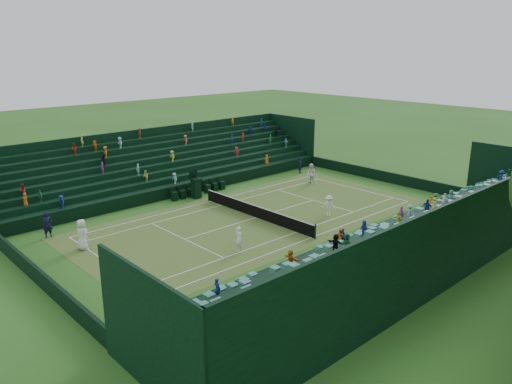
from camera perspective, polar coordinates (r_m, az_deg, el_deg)
ground at (r=37.14m, az=0.00°, el=-2.96°), size 160.00×160.00×0.00m
court_surface at (r=37.14m, az=0.00°, el=-2.95°), size 12.97×26.77×0.01m
perimeter_wall_north at (r=48.71m, az=13.91°, el=1.87°), size 17.17×0.20×1.00m
perimeter_wall_south at (r=29.45m, az=-23.71°, el=-8.73°), size 17.17×0.20×1.00m
perimeter_wall_east at (r=31.64m, az=10.50°, el=-5.81°), size 0.20×31.77×1.00m
perimeter_wall_west at (r=43.33m, az=-7.61°, el=0.43°), size 0.20×31.77×1.00m
north_grandstand at (r=29.16m, az=17.17°, el=-6.04°), size 6.60×32.00×4.90m
south_grandstand at (r=46.45m, az=-10.63°, el=2.71°), size 6.60×32.00×4.90m
tennis_net at (r=36.97m, az=0.00°, el=-2.19°), size 11.67×0.10×1.06m
umpire_chair at (r=41.91m, az=-6.89°, el=0.76°), size 0.82×0.82×2.57m
courtside_chairs at (r=43.01m, az=-6.56°, el=0.21°), size 0.49×5.46×1.06m
player_near_west at (r=33.01m, az=-19.26°, el=-4.62°), size 1.07×0.80×1.99m
player_near_east at (r=30.86m, az=-1.94°, el=-5.43°), size 0.62×0.42×1.68m
player_far_west at (r=46.21m, az=6.33°, el=2.07°), size 1.05×0.89×1.91m
player_far_east at (r=37.76m, az=8.32°, el=-1.54°), size 1.19×1.00×1.59m
line_judge_north at (r=50.17m, az=5.07°, el=3.07°), size 0.59×0.69×1.60m
line_judge_south at (r=35.89m, az=-22.71°, el=-3.48°), size 0.44×0.66×1.78m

